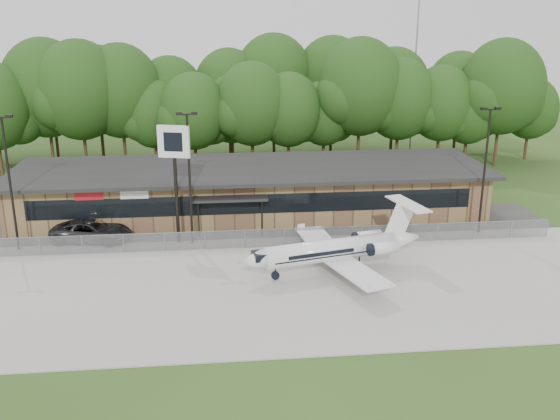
{
  "coord_description": "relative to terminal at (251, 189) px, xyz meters",
  "views": [
    {
      "loc": [
        -2.91,
        -29.18,
        17.17
      ],
      "look_at": [
        1.35,
        12.0,
        3.96
      ],
      "focal_mm": 40.0,
      "sensor_mm": 36.0,
      "label": 1
    }
  ],
  "objects": [
    {
      "name": "parking_lot",
      "position": [
        0.0,
        -4.44,
        -2.15
      ],
      "size": [
        50.0,
        9.0,
        0.06
      ],
      "primitive_type": "cube",
      "color": "#383835",
      "rests_on": "ground"
    },
    {
      "name": "business_jet",
      "position": [
        5.04,
        -14.02,
        -0.55
      ],
      "size": [
        13.4,
        12.05,
        4.54
      ],
      "rotation": [
        0.0,
        0.0,
        0.24
      ],
      "color": "silver",
      "rests_on": "ground"
    },
    {
      "name": "light_pole_right",
      "position": [
        18.0,
        -7.44,
        3.8
      ],
      "size": [
        1.55,
        0.3,
        10.23
      ],
      "color": "black",
      "rests_on": "ground"
    },
    {
      "name": "suv",
      "position": [
        -12.81,
        -6.15,
        -1.32
      ],
      "size": [
        6.52,
        3.8,
        1.7
      ],
      "primitive_type": "imported",
      "rotation": [
        0.0,
        0.0,
        1.41
      ],
      "color": "#323235",
      "rests_on": "ground"
    },
    {
      "name": "apron",
      "position": [
        0.0,
        -15.94,
        -2.14
      ],
      "size": [
        64.0,
        18.0,
        0.08
      ],
      "primitive_type": "cube",
      "color": "#9E9B93",
      "rests_on": "ground"
    },
    {
      "name": "light_pole_mid",
      "position": [
        -5.0,
        -7.44,
        3.8
      ],
      "size": [
        1.55,
        0.3,
        10.23
      ],
      "color": "black",
      "rests_on": "ground"
    },
    {
      "name": "pole_sign",
      "position": [
        -6.06,
        -7.14,
        4.86
      ],
      "size": [
        2.4,
        0.87,
        9.2
      ],
      "rotation": [
        0.0,
        0.0,
        -0.25
      ],
      "color": "black",
      "rests_on": "ground"
    },
    {
      "name": "light_pole_left",
      "position": [
        -18.0,
        -7.44,
        3.8
      ],
      "size": [
        1.55,
        0.3,
        10.23
      ],
      "color": "black",
      "rests_on": "ground"
    },
    {
      "name": "fence",
      "position": [
        0.0,
        -8.94,
        -1.4
      ],
      "size": [
        46.0,
        0.04,
        1.52
      ],
      "color": "gray",
      "rests_on": "ground"
    },
    {
      "name": "treeline",
      "position": [
        0.0,
        18.06,
        5.32
      ],
      "size": [
        72.0,
        12.0,
        15.0
      ],
      "primitive_type": null,
      "color": "#213C13",
      "rests_on": "ground"
    },
    {
      "name": "terminal",
      "position": [
        0.0,
        0.0,
        0.0
      ],
      "size": [
        41.0,
        11.65,
        4.3
      ],
      "color": "olive",
      "rests_on": "ground"
    },
    {
      "name": "radio_mast",
      "position": [
        22.0,
        24.06,
        10.32
      ],
      "size": [
        0.2,
        0.2,
        25.0
      ],
      "primitive_type": "cylinder",
      "color": "gray",
      "rests_on": "ground"
    },
    {
      "name": "ground",
      "position": [
        0.0,
        -23.94,
        -2.18
      ],
      "size": [
        160.0,
        160.0,
        0.0
      ],
      "primitive_type": "plane",
      "color": "#314518",
      "rests_on": "ground"
    }
  ]
}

